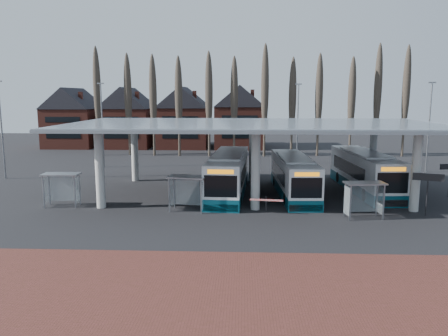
{
  "coord_description": "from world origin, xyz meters",
  "views": [
    {
      "loc": [
        -0.98,
        -30.22,
        8.62
      ],
      "look_at": [
        -2.59,
        7.0,
        2.46
      ],
      "focal_mm": 35.0,
      "sensor_mm": 36.0,
      "label": 1
    }
  ],
  "objects_px": {
    "shelter_0": "(62,182)",
    "bus_3": "(364,172)",
    "shelter_2": "(364,192)",
    "bus_1": "(229,174)",
    "shelter_1": "(188,185)",
    "bus_2": "(293,176)"
  },
  "relations": [
    {
      "from": "bus_1",
      "to": "shelter_2",
      "type": "bearing_deg",
      "value": -33.74
    },
    {
      "from": "bus_2",
      "to": "shelter_2",
      "type": "height_order",
      "value": "bus_2"
    },
    {
      "from": "shelter_0",
      "to": "shelter_2",
      "type": "bearing_deg",
      "value": -8.38
    },
    {
      "from": "bus_3",
      "to": "shelter_0",
      "type": "distance_m",
      "value": 26.31
    },
    {
      "from": "bus_2",
      "to": "bus_3",
      "type": "distance_m",
      "value": 6.97
    },
    {
      "from": "bus_1",
      "to": "shelter_1",
      "type": "height_order",
      "value": "bus_1"
    },
    {
      "from": "shelter_0",
      "to": "bus_2",
      "type": "bearing_deg",
      "value": 12.37
    },
    {
      "from": "bus_1",
      "to": "shelter_2",
      "type": "distance_m",
      "value": 12.36
    },
    {
      "from": "bus_3",
      "to": "shelter_2",
      "type": "xyz_separation_m",
      "value": [
        -2.54,
        -9.32,
        0.19
      ]
    },
    {
      "from": "bus_3",
      "to": "shelter_1",
      "type": "distance_m",
      "value": 17.21
    },
    {
      "from": "bus_3",
      "to": "shelter_1",
      "type": "height_order",
      "value": "bus_3"
    },
    {
      "from": "shelter_0",
      "to": "shelter_2",
      "type": "xyz_separation_m",
      "value": [
        22.84,
        -2.39,
        -0.02
      ]
    },
    {
      "from": "bus_1",
      "to": "shelter_0",
      "type": "bearing_deg",
      "value": -155.42
    },
    {
      "from": "bus_2",
      "to": "shelter_0",
      "type": "relative_size",
      "value": 4.3
    },
    {
      "from": "bus_3",
      "to": "shelter_0",
      "type": "bearing_deg",
      "value": -168.32
    },
    {
      "from": "bus_1",
      "to": "bus_2",
      "type": "xyz_separation_m",
      "value": [
        5.73,
        -0.12,
        -0.11
      ]
    },
    {
      "from": "bus_3",
      "to": "shelter_2",
      "type": "relative_size",
      "value": 4.45
    },
    {
      "from": "shelter_0",
      "to": "bus_3",
      "type": "bearing_deg",
      "value": 12.87
    },
    {
      "from": "bus_2",
      "to": "shelter_0",
      "type": "xyz_separation_m",
      "value": [
        -18.7,
        -4.93,
        0.3
      ]
    },
    {
      "from": "bus_3",
      "to": "shelter_0",
      "type": "height_order",
      "value": "bus_3"
    },
    {
      "from": "bus_3",
      "to": "shelter_0",
      "type": "xyz_separation_m",
      "value": [
        -25.38,
        -6.93,
        0.22
      ]
    },
    {
      "from": "bus_2",
      "to": "shelter_2",
      "type": "xyz_separation_m",
      "value": [
        4.13,
        -7.32,
        0.27
      ]
    }
  ]
}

